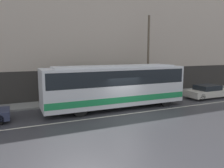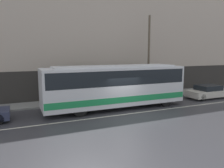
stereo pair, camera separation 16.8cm
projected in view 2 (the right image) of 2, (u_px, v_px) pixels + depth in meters
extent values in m
plane|color=#333338|center=(128.00, 114.00, 15.42)|extent=(60.00, 60.00, 0.00)
cube|color=gray|center=(102.00, 99.00, 20.06)|extent=(60.00, 2.27, 0.14)
cube|color=#B7A899|center=(96.00, 40.00, 20.46)|extent=(60.00, 0.30, 11.04)
cube|color=#2D2B28|center=(97.00, 83.00, 20.89)|extent=(60.00, 0.06, 2.76)
cube|color=beige|center=(128.00, 114.00, 15.42)|extent=(54.00, 0.14, 0.01)
cube|color=silver|center=(116.00, 86.00, 16.84)|extent=(11.11, 2.54, 2.86)
cube|color=#1E8C4C|center=(116.00, 97.00, 16.96)|extent=(11.05, 2.56, 0.45)
cube|color=black|center=(116.00, 77.00, 16.74)|extent=(10.78, 2.56, 1.09)
cube|color=orange|center=(173.00, 68.00, 18.85)|extent=(0.12, 1.90, 0.28)
cube|color=silver|center=(116.00, 66.00, 16.63)|extent=(9.44, 2.16, 0.12)
cylinder|color=black|center=(166.00, 100.00, 17.59)|extent=(1.04, 0.28, 1.04)
cylinder|color=black|center=(150.00, 95.00, 19.59)|extent=(1.04, 0.28, 1.04)
cylinder|color=black|center=(80.00, 109.00, 14.76)|extent=(1.04, 0.28, 1.04)
cylinder|color=black|center=(72.00, 102.00, 16.76)|extent=(1.04, 0.28, 1.04)
cube|color=beige|center=(209.00, 93.00, 20.95)|extent=(4.47, 1.83, 0.60)
cube|color=black|center=(208.00, 88.00, 20.83)|extent=(2.15, 1.65, 0.46)
cylinder|color=black|center=(214.00, 92.00, 22.35)|extent=(0.61, 0.20, 0.61)
cylinder|color=black|center=(203.00, 98.00, 19.60)|extent=(0.61, 0.20, 0.61)
cylinder|color=black|center=(190.00, 94.00, 21.08)|extent=(0.61, 0.20, 0.61)
cylinder|color=black|center=(0.00, 113.00, 14.53)|extent=(0.66, 0.20, 0.66)
cylinder|color=brown|center=(149.00, 56.00, 20.92)|extent=(0.21, 0.21, 7.63)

